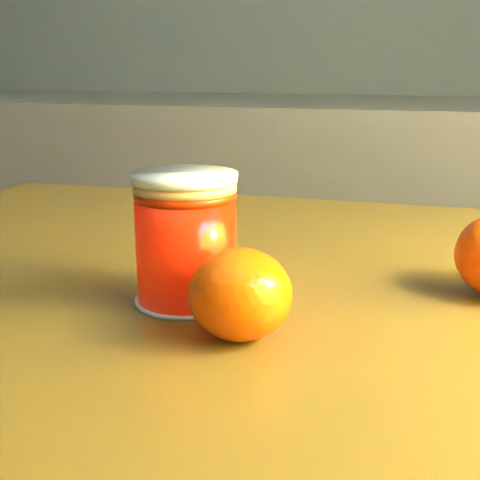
# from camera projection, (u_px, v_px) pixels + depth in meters

# --- Properties ---
(kitchen_counter) EXTENTS (3.15, 0.60, 0.90)m
(kitchen_counter) POSITION_uv_depth(u_px,v_px,m) (75.00, 253.00, 1.95)
(kitchen_counter) COLOR #4E4E53
(kitchen_counter) RESTS_ON ground
(table) EXTENTS (1.12, 0.79, 0.82)m
(table) POSITION_uv_depth(u_px,v_px,m) (384.00, 451.00, 0.49)
(table) COLOR brown
(table) RESTS_ON ground
(juice_glass) EXTENTS (0.08, 0.08, 0.09)m
(juice_glass) POSITION_uv_depth(u_px,v_px,m) (186.00, 240.00, 0.48)
(juice_glass) COLOR #FF1B05
(juice_glass) RESTS_ON table
(orange_front) EXTENTS (0.07, 0.07, 0.06)m
(orange_front) POSITION_uv_depth(u_px,v_px,m) (240.00, 294.00, 0.42)
(orange_front) COLOR #F14D04
(orange_front) RESTS_ON table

